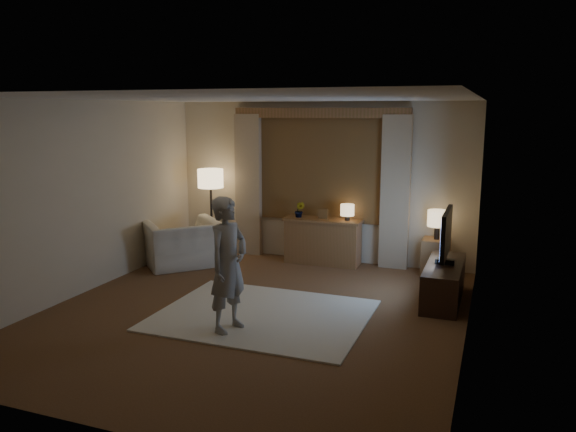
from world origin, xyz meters
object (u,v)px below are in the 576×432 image
at_px(sideboard, 323,242).
at_px(side_table, 436,257).
at_px(person, 228,264).
at_px(tv_stand, 444,282).
at_px(armchair, 182,244).

distance_m(sideboard, side_table, 1.80).
distance_m(side_table, person, 3.65).
xyz_separation_m(side_table, person, (-1.94, -3.05, 0.50)).
distance_m(side_table, tv_stand, 1.17).
relative_size(sideboard, side_table, 2.14).
bearing_deg(armchair, person, 85.18).
bearing_deg(person, tv_stand, -34.96).
xyz_separation_m(sideboard, armchair, (-2.07, -0.93, 0.02)).
distance_m(armchair, tv_stand, 4.10).
height_order(sideboard, side_table, sideboard).
relative_size(sideboard, armchair, 1.07).
distance_m(sideboard, tv_stand, 2.35).
xyz_separation_m(armchair, person, (1.92, -2.17, 0.41)).
bearing_deg(tv_stand, person, -138.76).
bearing_deg(sideboard, tv_stand, -30.60).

